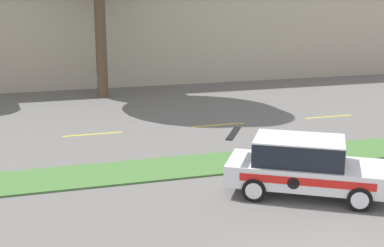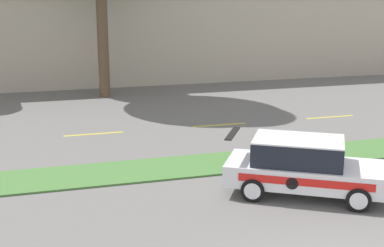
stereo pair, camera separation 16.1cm
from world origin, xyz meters
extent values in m
cube|color=#477538|center=(0.00, 7.89, 0.03)|extent=(120.00, 2.19, 0.06)
cube|color=yellow|center=(-3.51, 12.99, 0.00)|extent=(2.40, 0.14, 0.01)
cube|color=yellow|center=(1.89, 12.99, 0.00)|extent=(2.40, 0.14, 0.01)
cube|color=yellow|center=(7.29, 12.99, 0.00)|extent=(2.40, 0.14, 0.01)
cube|color=white|center=(1.58, 4.58, 0.63)|extent=(4.80, 3.89, 0.61)
cube|color=black|center=(1.35, 4.72, 1.27)|extent=(2.95, 2.66, 0.66)
cube|color=white|center=(1.35, 4.72, 1.62)|extent=(2.95, 2.66, 0.04)
cube|color=black|center=(-0.26, 5.68, 1.66)|extent=(0.93, 1.36, 0.03)
cube|color=red|center=(1.10, 3.78, 0.70)|extent=(3.09, 1.86, 0.21)
cylinder|color=black|center=(0.81, 3.95, 0.63)|extent=(0.29, 0.18, 0.34)
cylinder|color=black|center=(2.32, 3.11, 0.33)|extent=(0.67, 0.51, 0.66)
cylinder|color=silver|center=(2.27, 3.02, 0.33)|extent=(0.40, 0.25, 0.46)
cylinder|color=black|center=(3.23, 4.62, 0.33)|extent=(0.67, 0.51, 0.66)
cylinder|color=silver|center=(3.28, 4.71, 0.33)|extent=(0.40, 0.25, 0.46)
cylinder|color=black|center=(-0.07, 4.54, 0.33)|extent=(0.67, 0.51, 0.66)
cylinder|color=silver|center=(-0.12, 4.45, 0.33)|extent=(0.40, 0.25, 0.46)
cylinder|color=black|center=(0.84, 6.05, 0.33)|extent=(0.67, 0.51, 0.66)
cylinder|color=silver|center=(0.89, 6.14, 0.33)|extent=(0.40, 0.25, 0.46)
cube|color=#BCB29E|center=(4.78, 29.47, 3.04)|extent=(40.10, 12.00, 6.09)
cylinder|color=brown|center=(-2.06, 20.82, 3.75)|extent=(0.59, 0.59, 7.50)
cylinder|color=brown|center=(-2.88, 23.96, 3.04)|extent=(0.64, 0.64, 6.09)
camera|label=1|loc=(-5.69, -8.21, 5.64)|focal=50.00mm
camera|label=2|loc=(-5.53, -8.25, 5.64)|focal=50.00mm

